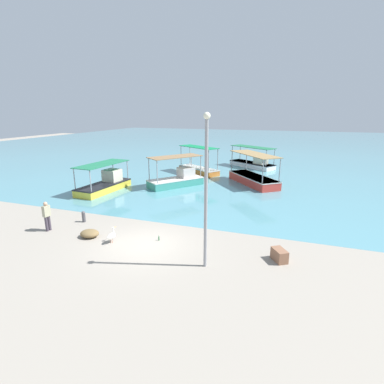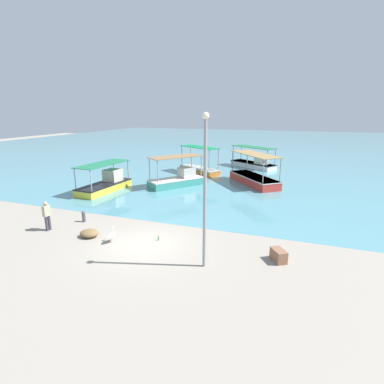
{
  "view_description": "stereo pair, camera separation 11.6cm",
  "coord_description": "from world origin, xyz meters",
  "px_view_note": "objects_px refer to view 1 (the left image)",
  "views": [
    {
      "loc": [
        6.84,
        -12.29,
        6.54
      ],
      "look_at": [
        0.44,
        5.74,
        1.31
      ],
      "focal_mm": 28.0,
      "sensor_mm": 36.0,
      "label": 1
    },
    {
      "loc": [
        6.95,
        -12.25,
        6.54
      ],
      "look_at": [
        0.44,
        5.74,
        1.31
      ],
      "focal_mm": 28.0,
      "sensor_mm": 36.0,
      "label": 2
    }
  ],
  "objects_px": {
    "fishing_boat_outer": "(253,178)",
    "fishing_boat_near_right": "(199,168)",
    "fisherman_standing": "(47,215)",
    "net_pile": "(90,233)",
    "fishing_boat_near_left": "(105,184)",
    "glass_bottle": "(159,238)",
    "cargo_crate": "(279,255)",
    "lamp_post": "(206,186)",
    "fishing_boat_far_left": "(177,179)",
    "fishing_boat_far_right": "(253,163)",
    "pelican": "(112,236)",
    "mooring_bollard": "(84,216)"
  },
  "relations": [
    {
      "from": "fishing_boat_near_left",
      "to": "cargo_crate",
      "type": "relative_size",
      "value": 6.58
    },
    {
      "from": "fishing_boat_near_right",
      "to": "pelican",
      "type": "bearing_deg",
      "value": -85.7
    },
    {
      "from": "mooring_bollard",
      "to": "lamp_post",
      "type": "bearing_deg",
      "value": -17.25
    },
    {
      "from": "pelican",
      "to": "net_pile",
      "type": "relative_size",
      "value": 0.79
    },
    {
      "from": "fishing_boat_far_left",
      "to": "net_pile",
      "type": "relative_size",
      "value": 4.95
    },
    {
      "from": "fishing_boat_near_right",
      "to": "fishing_boat_outer",
      "type": "bearing_deg",
      "value": -25.91
    },
    {
      "from": "fishing_boat_far_right",
      "to": "fishing_boat_outer",
      "type": "distance_m",
      "value": 8.42
    },
    {
      "from": "fishing_boat_near_left",
      "to": "mooring_bollard",
      "type": "distance_m",
      "value": 7.43
    },
    {
      "from": "fishing_boat_outer",
      "to": "cargo_crate",
      "type": "distance_m",
      "value": 14.64
    },
    {
      "from": "fishing_boat_far_right",
      "to": "mooring_bollard",
      "type": "relative_size",
      "value": 8.36
    },
    {
      "from": "fishing_boat_outer",
      "to": "mooring_bollard",
      "type": "relative_size",
      "value": 8.49
    },
    {
      "from": "pelican",
      "to": "lamp_post",
      "type": "distance_m",
      "value": 6.16
    },
    {
      "from": "mooring_bollard",
      "to": "net_pile",
      "type": "distance_m",
      "value": 2.49
    },
    {
      "from": "fishing_boat_near_right",
      "to": "glass_bottle",
      "type": "distance_m",
      "value": 17.51
    },
    {
      "from": "fisherman_standing",
      "to": "glass_bottle",
      "type": "distance_m",
      "value": 6.54
    },
    {
      "from": "fishing_boat_far_right",
      "to": "fishing_boat_far_left",
      "type": "distance_m",
      "value": 12.37
    },
    {
      "from": "fisherman_standing",
      "to": "lamp_post",
      "type": "bearing_deg",
      "value": -5.16
    },
    {
      "from": "fishing_boat_outer",
      "to": "pelican",
      "type": "distance_m",
      "value": 15.91
    },
    {
      "from": "fishing_boat_near_left",
      "to": "glass_bottle",
      "type": "bearing_deg",
      "value": -41.5
    },
    {
      "from": "pelican",
      "to": "cargo_crate",
      "type": "xyz_separation_m",
      "value": [
        8.2,
        0.87,
        -0.1
      ]
    },
    {
      "from": "fishing_boat_far_right",
      "to": "cargo_crate",
      "type": "relative_size",
      "value": 7.08
    },
    {
      "from": "fishing_boat_near_left",
      "to": "glass_bottle",
      "type": "height_order",
      "value": "fishing_boat_near_left"
    },
    {
      "from": "mooring_bollard",
      "to": "fishing_boat_outer",
      "type": "bearing_deg",
      "value": 58.09
    },
    {
      "from": "net_pile",
      "to": "cargo_crate",
      "type": "relative_size",
      "value": 1.24
    },
    {
      "from": "lamp_post",
      "to": "fisherman_standing",
      "type": "relative_size",
      "value": 3.84
    },
    {
      "from": "fishing_boat_near_left",
      "to": "cargo_crate",
      "type": "bearing_deg",
      "value": -27.98
    },
    {
      "from": "fishing_boat_outer",
      "to": "fishing_boat_near_right",
      "type": "distance_m",
      "value": 6.99
    },
    {
      "from": "fishing_boat_near_left",
      "to": "cargo_crate",
      "type": "xyz_separation_m",
      "value": [
        14.67,
        -7.79,
        -0.33
      ]
    },
    {
      "from": "net_pile",
      "to": "fishing_boat_outer",
      "type": "bearing_deg",
      "value": 66.66
    },
    {
      "from": "fishing_boat_outer",
      "to": "fishing_boat_near_right",
      "type": "bearing_deg",
      "value": 154.09
    },
    {
      "from": "fishing_boat_far_right",
      "to": "glass_bottle",
      "type": "xyz_separation_m",
      "value": [
        -1.54,
        -22.42,
        -0.44
      ]
    },
    {
      "from": "fishing_boat_near_right",
      "to": "lamp_post",
      "type": "xyz_separation_m",
      "value": [
        6.56,
        -18.88,
        3.09
      ]
    },
    {
      "from": "fishing_boat_far_left",
      "to": "fishing_boat_near_right",
      "type": "distance_m",
      "value": 6.0
    },
    {
      "from": "fishing_boat_far_left",
      "to": "fishing_boat_near_left",
      "type": "bearing_deg",
      "value": -145.26
    },
    {
      "from": "fisherman_standing",
      "to": "net_pile",
      "type": "relative_size",
      "value": 1.66
    },
    {
      "from": "fishing_boat_near_left",
      "to": "pelican",
      "type": "distance_m",
      "value": 10.81
    },
    {
      "from": "lamp_post",
      "to": "fishing_boat_far_left",
      "type": "bearing_deg",
      "value": 117.07
    },
    {
      "from": "fishing_boat_far_right",
      "to": "glass_bottle",
      "type": "relative_size",
      "value": 21.4
    },
    {
      "from": "fishing_boat_far_right",
      "to": "fishing_boat_near_left",
      "type": "bearing_deg",
      "value": -124.44
    },
    {
      "from": "lamp_post",
      "to": "mooring_bollard",
      "type": "relative_size",
      "value": 9.38
    },
    {
      "from": "fishing_boat_outer",
      "to": "fisherman_standing",
      "type": "xyz_separation_m",
      "value": [
        -9.2,
        -14.97,
        0.35
      ]
    },
    {
      "from": "fishing_boat_near_right",
      "to": "lamp_post",
      "type": "bearing_deg",
      "value": -70.83
    },
    {
      "from": "fishing_boat_far_right",
      "to": "lamp_post",
      "type": "xyz_separation_m",
      "value": [
        1.51,
        -24.16,
        3.06
      ]
    },
    {
      "from": "fishing_boat_far_right",
      "to": "pelican",
      "type": "height_order",
      "value": "fishing_boat_far_right"
    },
    {
      "from": "fishing_boat_far_left",
      "to": "glass_bottle",
      "type": "relative_size",
      "value": 18.61
    },
    {
      "from": "fishing_boat_near_left",
      "to": "net_pile",
      "type": "bearing_deg",
      "value": -59.72
    },
    {
      "from": "fishing_boat_far_left",
      "to": "fishing_boat_outer",
      "type": "relative_size",
      "value": 0.86
    },
    {
      "from": "fishing_boat_outer",
      "to": "fishing_boat_far_left",
      "type": "bearing_deg",
      "value": -154.92
    },
    {
      "from": "fishing_boat_far_right",
      "to": "pelican",
      "type": "xyz_separation_m",
      "value": [
        -3.68,
        -23.47,
        -0.18
      ]
    },
    {
      "from": "net_pile",
      "to": "glass_bottle",
      "type": "height_order",
      "value": "net_pile"
    }
  ]
}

